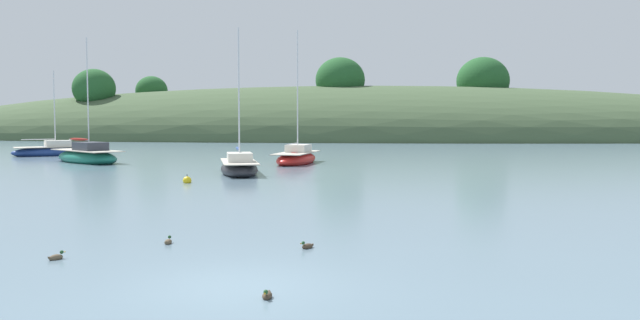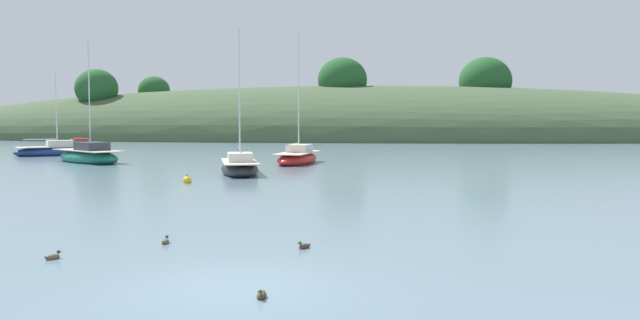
# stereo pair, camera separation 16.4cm
# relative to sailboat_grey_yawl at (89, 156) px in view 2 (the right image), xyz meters

# --- Properties ---
(ground_plane) EXTENTS (400.00, 400.00, 0.00)m
(ground_plane) POSITION_rel_sailboat_grey_yawl_xyz_m (18.62, -33.79, -0.46)
(ground_plane) COLOR slate
(far_shoreline_hill) EXTENTS (150.00, 36.00, 20.86)m
(far_shoreline_hill) POSITION_rel_sailboat_grey_yawl_xyz_m (18.56, 54.84, -0.35)
(far_shoreline_hill) COLOR #425638
(far_shoreline_hill) RESTS_ON ground
(sailboat_grey_yawl) EXTENTS (7.63, 6.96, 9.51)m
(sailboat_grey_yawl) POSITION_rel_sailboat_grey_yawl_xyz_m (0.00, 0.00, 0.00)
(sailboat_grey_yawl) COLOR #196B56
(sailboat_grey_yawl) RESTS_ON ground
(sailboat_blue_center) EXTENTS (3.28, 7.03, 9.92)m
(sailboat_blue_center) POSITION_rel_sailboat_grey_yawl_xyz_m (15.73, 0.27, -0.05)
(sailboat_blue_center) COLOR red
(sailboat_blue_center) RESTS_ON ground
(sailboat_red_portside) EXTENTS (6.62, 5.58, 7.67)m
(sailboat_red_portside) POSITION_rel_sailboat_grey_yawl_xyz_m (-6.85, 8.01, -0.07)
(sailboat_red_portside) COLOR navy
(sailboat_red_portside) RESTS_ON ground
(sailboat_teal_outer) EXTENTS (3.78, 6.70, 8.82)m
(sailboat_teal_outer) POSITION_rel_sailboat_grey_yawl_xyz_m (13.36, -8.69, -0.06)
(sailboat_teal_outer) COLOR #232328
(sailboat_teal_outer) RESTS_ON ground
(mooring_buoy_channel) EXTENTS (0.44, 0.44, 0.54)m
(mooring_buoy_channel) POSITION_rel_sailboat_grey_yawl_xyz_m (11.79, -14.11, -0.34)
(mooring_buoy_channel) COLOR yellow
(mooring_buoy_channel) RESTS_ON ground
(duck_lead) EXTENTS (0.19, 0.42, 0.24)m
(duck_lead) POSITION_rel_sailboat_grey_yawl_xyz_m (15.88, -29.74, -0.41)
(duck_lead) COLOR brown
(duck_lead) RESTS_ON ground
(duck_trailing) EXTENTS (0.36, 0.37, 0.24)m
(duck_trailing) POSITION_rel_sailboat_grey_yawl_xyz_m (19.65, -30.04, -0.41)
(duck_trailing) COLOR #473828
(duck_trailing) RESTS_ON ground
(duck_lone_right) EXTENTS (0.35, 0.38, 0.24)m
(duck_lone_right) POSITION_rel_sailboat_grey_yawl_xyz_m (13.83, -31.85, -0.41)
(duck_lone_right) COLOR brown
(duck_lone_right) RESTS_ON ground
(duck_straggler) EXTENTS (0.19, 0.42, 0.24)m
(duck_straggler) POSITION_rel_sailboat_grey_yawl_xyz_m (19.38, -34.68, -0.41)
(duck_straggler) COLOR #473828
(duck_straggler) RESTS_ON ground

